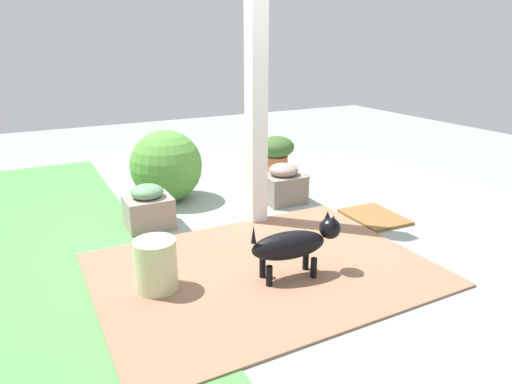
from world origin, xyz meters
The scene contains 10 objects.
ground_plane centered at (0.00, 0.00, 0.00)m, with size 12.00×12.00×0.00m, color gray.
brick_path centered at (-0.74, 0.38, 0.01)m, with size 1.80×2.40×0.02m, color #90664D.
porch_pillar centered at (0.15, -0.03, 1.27)m, with size 0.15×0.15×2.54m, color white.
stone_planter_nearest centered at (0.49, -0.53, 0.19)m, with size 0.37×0.42×0.42m.
stone_planter_mid centered at (0.48, 0.90, 0.18)m, with size 0.37×0.41×0.40m.
round_shrub centered at (1.12, 0.52, 0.37)m, with size 0.75×0.75×0.75m, color #508C38.
terracotta_pot_broad centered at (1.35, -0.95, 0.30)m, with size 0.43×0.43×0.50m.
dog centered at (-0.94, 0.24, 0.27)m, with size 0.25×0.68×0.47m.
ceramic_urn centered at (-0.65, 1.16, 0.19)m, with size 0.29×0.29×0.37m, color beige.
doormat centered at (-0.32, -1.07, 0.01)m, with size 0.59×0.46×0.03m, color brown.
Camera 1 is at (-3.42, 1.85, 1.64)m, focal length 32.22 mm.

